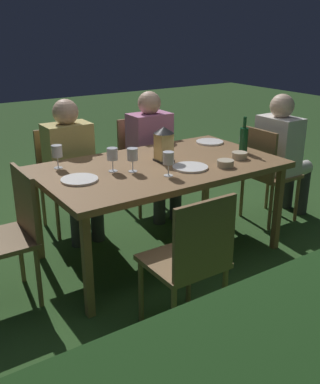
{
  "coord_description": "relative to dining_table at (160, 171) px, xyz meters",
  "views": [
    {
      "loc": [
        1.76,
        2.64,
        1.71
      ],
      "look_at": [
        0.0,
        0.0,
        0.51
      ],
      "focal_mm": 41.87,
      "sensor_mm": 36.0,
      "label": 1
    }
  ],
  "objects": [
    {
      "name": "plate_b",
      "position": [
        0.65,
        0.01,
        0.06
      ],
      "size": [
        0.25,
        0.25,
        0.01
      ],
      "primitive_type": "cylinder",
      "color": "white",
      "rests_on": "dining_table"
    },
    {
      "name": "chair_head_far",
      "position": [
        1.14,
        0.0,
        -0.2
      ],
      "size": [
        0.4,
        0.42,
        0.87
      ],
      "color": "brown",
      "rests_on": "ground"
    },
    {
      "name": "bowl_olives",
      "position": [
        -0.59,
        0.22,
        0.08
      ],
      "size": [
        0.12,
        0.12,
        0.05
      ],
      "color": "#BCAD8E",
      "rests_on": "dining_table"
    },
    {
      "name": "chair_head_near",
      "position": [
        -1.14,
        0.0,
        -0.2
      ],
      "size": [
        0.4,
        0.42,
        0.87
      ],
      "color": "brown",
      "rests_on": "ground"
    },
    {
      "name": "wine_glass_a",
      "position": [
        0.66,
        -0.33,
        0.17
      ],
      "size": [
        0.08,
        0.08,
        0.17
      ],
      "color": "silver",
      "rests_on": "dining_table"
    },
    {
      "name": "person_in_mustard",
      "position": [
        0.4,
        -0.71,
        -0.05
      ],
      "size": [
        0.38,
        0.47,
        1.15
      ],
      "color": "tan",
      "rests_on": "ground"
    },
    {
      "name": "plate_c",
      "position": [
        -0.72,
        -0.29,
        0.06
      ],
      "size": [
        0.24,
        0.24,
        0.01
      ],
      "primitive_type": "cylinder",
      "color": "white",
      "rests_on": "dining_table"
    },
    {
      "name": "bowl_bread",
      "position": [
        -0.36,
        0.32,
        0.08
      ],
      "size": [
        0.12,
        0.12,
        0.05
      ],
      "color": "#BCAD8E",
      "rests_on": "dining_table"
    },
    {
      "name": "chair_side_left_a",
      "position": [
        -0.4,
        -0.91,
        -0.2
      ],
      "size": [
        0.42,
        0.4,
        0.87
      ],
      "color": "brown",
      "rests_on": "ground"
    },
    {
      "name": "dining_table",
      "position": [
        0.0,
        0.0,
        0.0
      ],
      "size": [
        1.78,
        1.03,
        0.74
      ],
      "color": "olive",
      "rests_on": "ground"
    },
    {
      "name": "chair_side_right_b",
      "position": [
        0.4,
        0.91,
        -0.2
      ],
      "size": [
        0.42,
        0.4,
        0.87
      ],
      "color": "brown",
      "rests_on": "ground"
    },
    {
      "name": "chair_side_left_b",
      "position": [
        0.4,
        -0.91,
        -0.2
      ],
      "size": [
        0.42,
        0.4,
        0.87
      ],
      "color": "brown",
      "rests_on": "ground"
    },
    {
      "name": "plate_a",
      "position": [
        -0.13,
        0.2,
        0.06
      ],
      "size": [
        0.26,
        0.26,
        0.01
      ],
      "primitive_type": "cylinder",
      "color": "white",
      "rests_on": "dining_table"
    },
    {
      "name": "wine_glass_b",
      "position": [
        0.26,
        0.04,
        0.17
      ],
      "size": [
        0.08,
        0.08,
        0.17
      ],
      "color": "silver",
      "rests_on": "dining_table"
    },
    {
      "name": "ground_plane",
      "position": [
        0.0,
        0.0,
        -0.68
      ],
      "size": [
        16.0,
        16.0,
        0.0
      ],
      "primitive_type": "plane",
      "color": "#2D5123"
    },
    {
      "name": "person_in_pink",
      "position": [
        -0.4,
        -0.71,
        -0.05
      ],
      "size": [
        0.38,
        0.47,
        1.15
      ],
      "color": "#C675A3",
      "rests_on": "ground"
    },
    {
      "name": "wine_glass_d",
      "position": [
        0.1,
        0.26,
        0.17
      ],
      "size": [
        0.08,
        0.08,
        0.17
      ],
      "color": "silver",
      "rests_on": "dining_table"
    },
    {
      "name": "lantern_centerpiece",
      "position": [
        -0.07,
        -0.05,
        0.2
      ],
      "size": [
        0.15,
        0.15,
        0.27
      ],
      "color": "black",
      "rests_on": "dining_table"
    },
    {
      "name": "wine_glass_c",
      "position": [
        0.37,
        -0.04,
        0.17
      ],
      "size": [
        0.08,
        0.08,
        0.17
      ],
      "color": "silver",
      "rests_on": "dining_table"
    },
    {
      "name": "green_bottle_on_table",
      "position": [
        -0.74,
        0.1,
        0.16
      ],
      "size": [
        0.07,
        0.07,
        0.29
      ],
      "color": "#144723",
      "rests_on": "dining_table"
    },
    {
      "name": "person_in_cream",
      "position": [
        -1.33,
        0.0,
        -0.05
      ],
      "size": [
        0.48,
        0.38,
        1.15
      ],
      "color": "white",
      "rests_on": "ground"
    }
  ]
}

